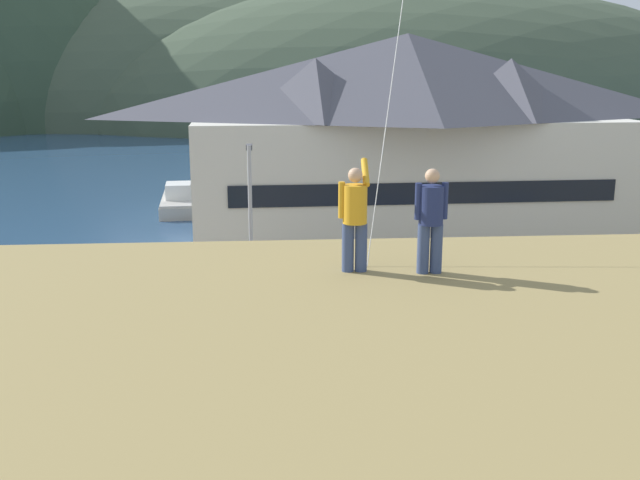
{
  "coord_description": "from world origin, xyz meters",
  "views": [
    {
      "loc": [
        -0.58,
        -18.29,
        10.38
      ],
      "look_at": [
        1.49,
        9.0,
        3.88
      ],
      "focal_mm": 40.82,
      "sensor_mm": 36.0,
      "label": 1
    }
  ],
  "objects": [
    {
      "name": "parking_lot_pad",
      "position": [
        0.0,
        5.0,
        0.05
      ],
      "size": [
        40.0,
        20.0,
        0.1
      ],
      "primitive_type": "cube",
      "color": "gray",
      "rests_on": "ground"
    },
    {
      "name": "parked_car_front_row_end",
      "position": [
        10.14,
        5.33,
        1.06
      ],
      "size": [
        4.33,
        2.33,
        1.82
      ],
      "color": "navy",
      "rests_on": "parking_lot_pad"
    },
    {
      "name": "parking_light_pole",
      "position": [
        -1.2,
        10.55,
        4.29
      ],
      "size": [
        0.24,
        0.78,
        7.3
      ],
      "color": "#ADADB2",
      "rests_on": "parking_lot_pad"
    },
    {
      "name": "person_kite_flyer",
      "position": [
        0.88,
        -6.63,
        8.01
      ],
      "size": [
        0.53,
        0.65,
        1.86
      ],
      "color": "#384770",
      "rests_on": "grassy_hill_foreground"
    },
    {
      "name": "parked_car_back_row_right",
      "position": [
        7.41,
        -0.36,
        1.06
      ],
      "size": [
        4.23,
        2.11,
        1.82
      ],
      "color": "navy",
      "rests_on": "parking_lot_pad"
    },
    {
      "name": "parked_car_mid_row_far",
      "position": [
        -7.35,
        1.14,
        1.06
      ],
      "size": [
        4.3,
        2.26,
        1.82
      ],
      "color": "silver",
      "rests_on": "parking_lot_pad"
    },
    {
      "name": "far_hill_far_shoulder",
      "position": [
        28.52,
        119.59,
        0.0
      ],
      "size": [
        135.1,
        67.82,
        51.19
      ],
      "primitive_type": "ellipsoid",
      "color": "#42513D",
      "rests_on": "ground"
    },
    {
      "name": "parked_car_corner_spot",
      "position": [
        2.84,
        5.53,
        1.06
      ],
      "size": [
        4.23,
        2.11,
        1.82
      ],
      "color": "slate",
      "rests_on": "parking_lot_pad"
    },
    {
      "name": "parked_car_mid_row_center",
      "position": [
        -3.91,
        6.13,
        1.06
      ],
      "size": [
        4.31,
        2.28,
        1.82
      ],
      "color": "black",
      "rests_on": "parking_lot_pad"
    },
    {
      "name": "ground_plane",
      "position": [
        0.0,
        0.0,
        0.0
      ],
      "size": [
        600.0,
        600.0,
        0.0
      ],
      "primitive_type": "plane",
      "color": "#66604C"
    },
    {
      "name": "parked_car_mid_row_near",
      "position": [
        -2.84,
        -0.35,
        1.06
      ],
      "size": [
        4.36,
        2.38,
        1.82
      ],
      "color": "#236633",
      "rests_on": "parking_lot_pad"
    },
    {
      "name": "moored_boat_wharfside",
      "position": [
        -6.97,
        35.46,
        0.72
      ],
      "size": [
        3.17,
        8.18,
        2.16
      ],
      "color": "#A8A399",
      "rests_on": "ground"
    },
    {
      "name": "person_companion",
      "position": [
        2.1,
        -6.83,
        7.99
      ],
      "size": [
        0.55,
        0.4,
        1.74
      ],
      "color": "#384770",
      "rests_on": "grassy_hill_foreground"
    },
    {
      "name": "wharf_dock",
      "position": [
        -3.34,
        35.46,
        0.35
      ],
      "size": [
        3.2,
        14.06,
        0.7
      ],
      "color": "#70604C",
      "rests_on": "ground"
    },
    {
      "name": "far_hill_center_saddle",
      "position": [
        -6.15,
        121.43,
        0.0
      ],
      "size": [
        120.88,
        44.89,
        49.56
      ],
      "primitive_type": "ellipsoid",
      "color": "#42513D",
      "rests_on": "ground"
    },
    {
      "name": "harbor_lodge",
      "position": [
        7.34,
        22.28,
        6.51
      ],
      "size": [
        25.18,
        11.95,
        12.21
      ],
      "color": "beige",
      "rests_on": "ground"
    },
    {
      "name": "bay_water",
      "position": [
        0.0,
        60.0,
        0.01
      ],
      "size": [
        360.0,
        84.0,
        0.03
      ],
      "primitive_type": "cube",
      "color": "navy",
      "rests_on": "ground"
    }
  ]
}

